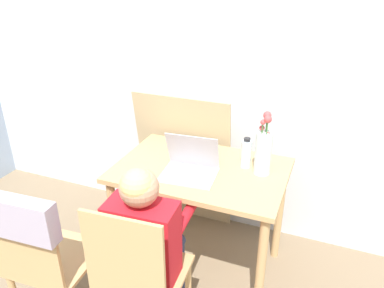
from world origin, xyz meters
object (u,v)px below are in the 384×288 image
chair_occupied (139,279)px  flower_vase (263,150)px  chair_spare (36,245)px  water_bottle (246,153)px  laptop (190,165)px  person_seated (147,234)px

chair_occupied → flower_vase: (0.41, 0.75, 0.43)m
chair_spare → water_bottle: 1.22m
chair_spare → laptop: (0.52, 0.71, 0.18)m
chair_spare → water_bottle: (0.80, 0.90, 0.22)m
laptop → water_bottle: size_ratio=1.76×
laptop → water_bottle: bearing=30.3°
chair_occupied → flower_vase: size_ratio=2.49×
chair_spare → water_bottle: bearing=-135.0°
chair_occupied → water_bottle: bearing=-115.1°
laptop → water_bottle: 0.34m
chair_occupied → laptop: bearing=-96.8°
flower_vase → water_bottle: flower_vase is taller
flower_vase → chair_occupied: bearing=-118.8°
chair_spare → water_bottle: water_bottle is taller
laptop → flower_vase: 0.42m
chair_occupied → chair_spare: 0.53m
flower_vase → laptop: bearing=-157.6°
chair_spare → person_seated: person_seated is taller
person_seated → chair_spare: bearing=22.3°
chair_occupied → laptop: (0.03, 0.59, 0.34)m
chair_occupied → chair_spare: chair_spare is taller
laptop → flower_vase: (0.38, 0.16, 0.09)m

